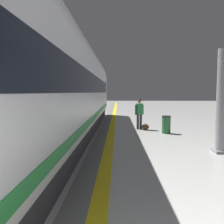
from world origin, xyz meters
TOP-DOWN VIEW (x-y plane):
  - safety_line_strip at (-0.86, 10.00)m, footprint 0.36×80.00m
  - tactile_edge_band at (-1.22, 10.00)m, footprint 0.69×80.00m
  - high_speed_train at (-3.03, 5.65)m, footprint 2.94×35.15m
  - passenger_near at (0.72, 13.19)m, footprint 0.52×0.32m
  - duffel_bag_near at (1.04, 13.00)m, footprint 0.44×0.26m
  - platform_pillar at (3.14, 7.82)m, footprint 0.56×0.56m
  - waste_bin at (1.98, 11.80)m, footprint 0.46×0.46m

SIDE VIEW (x-z plane):
  - tactile_edge_band at x=-1.22m, z-range 0.00..0.01m
  - safety_line_strip at x=-0.86m, z-range 0.00..0.01m
  - duffel_bag_near at x=1.04m, z-range -0.03..0.33m
  - waste_bin at x=1.98m, z-range 0.00..0.91m
  - passenger_near at x=0.72m, z-range 0.14..1.89m
  - platform_pillar at x=3.14m, z-range -0.08..3.52m
  - high_speed_train at x=-3.03m, z-range 0.02..4.99m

